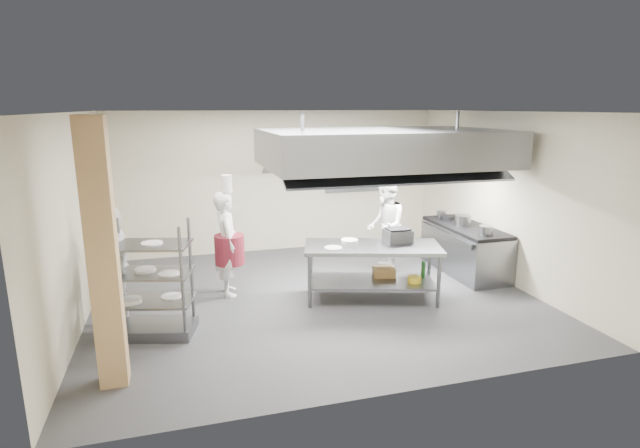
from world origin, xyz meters
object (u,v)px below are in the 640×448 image
object	(u,v)px
chef_line	(385,226)
cooking_range	(464,250)
griddle	(398,236)
chef_plating	(115,267)
pass_rack	(151,279)
stockpot	(463,220)
chef_head	(227,244)
island	(372,272)

from	to	relation	value
chef_line	cooking_range	bearing A→B (deg)	95.52
cooking_range	griddle	distance (m)	1.98
chef_plating	cooking_range	bearing A→B (deg)	82.01
pass_rack	stockpot	world-z (taller)	pass_rack
pass_rack	chef_head	size ratio (longest dim) A/B	0.91
chef_head	chef_plating	xyz separation A→B (m)	(-1.64, -0.78, -0.00)
chef_line	chef_head	bearing A→B (deg)	-63.71
island	griddle	world-z (taller)	griddle
island	griddle	bearing A→B (deg)	27.96
cooking_range	chef_plating	bearing A→B (deg)	-173.13
chef_line	griddle	bearing A→B (deg)	6.72
chef_head	stockpot	bearing A→B (deg)	-90.90
cooking_range	chef_plating	distance (m)	6.14
island	stockpot	xyz separation A→B (m)	(2.15, 0.85, 0.55)
chef_plating	stockpot	xyz separation A→B (m)	(6.01, 0.75, 0.13)
island	chef_line	size ratio (longest dim) A/B	1.21
chef_plating	stockpot	world-z (taller)	chef_plating
cooking_range	chef_line	xyz separation A→B (m)	(-1.48, 0.38, 0.48)
griddle	cooking_range	bearing A→B (deg)	21.96
cooking_range	pass_rack	bearing A→B (deg)	-167.70
pass_rack	griddle	distance (m)	3.88
chef_head	chef_plating	distance (m)	1.82
cooking_range	griddle	xyz separation A→B (m)	(-1.74, -0.73, 0.59)
chef_head	griddle	world-z (taller)	chef_head
chef_plating	griddle	world-z (taller)	chef_plating
pass_rack	chef_line	size ratio (longest dim) A/B	0.89
island	cooking_range	bearing A→B (deg)	37.02
island	chef_plating	xyz separation A→B (m)	(-3.86, 0.10, 0.42)
chef_line	chef_plating	bearing A→B (deg)	-56.57
pass_rack	chef_plating	distance (m)	0.70
island	chef_head	world-z (taller)	chef_head
island	griddle	size ratio (longest dim) A/B	5.16
stockpot	griddle	bearing A→B (deg)	-155.74
island	cooking_range	distance (m)	2.37
chef_plating	stockpot	size ratio (longest dim) A/B	6.00
cooking_range	stockpot	xyz separation A→B (m)	(-0.07, 0.02, 0.58)
chef_line	island	bearing A→B (deg)	-11.51
chef_line	stockpot	xyz separation A→B (m)	(1.41, -0.36, 0.11)
island	stockpot	distance (m)	2.37
island	chef_head	distance (m)	2.42
chef_line	chef_plating	xyz separation A→B (m)	(-4.60, -1.11, -0.02)
chef_head	griddle	distance (m)	2.81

